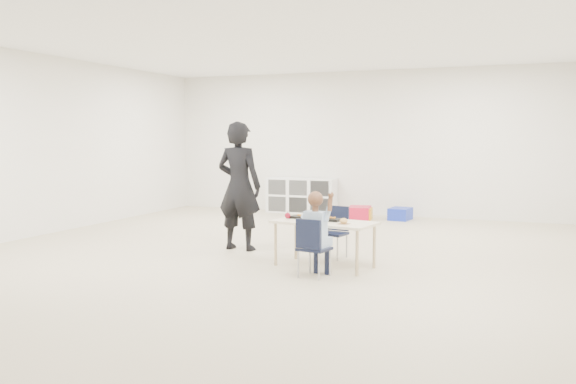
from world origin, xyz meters
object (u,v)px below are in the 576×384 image
at_px(table, 324,244).
at_px(child, 314,231).
at_px(chair_near, 314,248).
at_px(cubby_shelf, 301,196).
at_px(adult, 239,186).

relative_size(table, child, 1.23).
bearing_deg(chair_near, table, 106.22).
bearing_deg(child, chair_near, 0.00).
bearing_deg(child, table, 106.22).
distance_m(child, cubby_shelf, 5.62).
xyz_separation_m(table, chair_near, (0.06, -0.53, 0.05)).
bearing_deg(child, cubby_shelf, 121.60).
height_order(table, adult, adult).
relative_size(table, cubby_shelf, 0.90).
bearing_deg(cubby_shelf, adult, -81.41).
distance_m(chair_near, child, 0.19).
xyz_separation_m(chair_near, adult, (-1.48, 1.16, 0.54)).
relative_size(child, adult, 0.59).
height_order(chair_near, child, child).
height_order(child, adult, adult).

